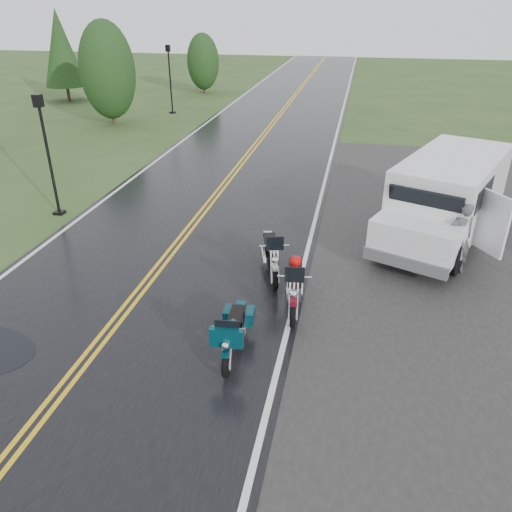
{
  "coord_description": "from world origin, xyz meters",
  "views": [
    {
      "loc": [
        4.92,
        -8.34,
        6.43
      ],
      "look_at": [
        2.8,
        2.0,
        1.0
      ],
      "focal_mm": 35.0,
      "sensor_mm": 36.0,
      "label": 1
    }
  ],
  "objects_px": {
    "person_at_van": "(459,239)",
    "lamp_post_near_left": "(49,157)",
    "motorcycle_teal": "(226,352)",
    "lamp_post_far_left": "(170,80)",
    "van_white": "(387,215)",
    "motorcycle_silver": "(275,267)",
    "motorcycle_red": "(293,301)"
  },
  "relations": [
    {
      "from": "motorcycle_red",
      "to": "motorcycle_silver",
      "type": "distance_m",
      "value": 1.59
    },
    {
      "from": "motorcycle_teal",
      "to": "lamp_post_near_left",
      "type": "relative_size",
      "value": 0.51
    },
    {
      "from": "person_at_van",
      "to": "lamp_post_near_left",
      "type": "xyz_separation_m",
      "value": [
        -12.41,
        1.66,
        0.98
      ]
    },
    {
      "from": "motorcycle_silver",
      "to": "lamp_post_far_left",
      "type": "distance_m",
      "value": 22.62
    },
    {
      "from": "motorcycle_silver",
      "to": "person_at_van",
      "type": "bearing_deg",
      "value": 6.95
    },
    {
      "from": "van_white",
      "to": "motorcycle_teal",
      "type": "bearing_deg",
      "value": -94.16
    },
    {
      "from": "motorcycle_teal",
      "to": "van_white",
      "type": "relative_size",
      "value": 0.32
    },
    {
      "from": "person_at_van",
      "to": "motorcycle_red",
      "type": "bearing_deg",
      "value": 16.27
    },
    {
      "from": "lamp_post_far_left",
      "to": "van_white",
      "type": "bearing_deg",
      "value": -54.39
    },
    {
      "from": "motorcycle_red",
      "to": "van_white",
      "type": "bearing_deg",
      "value": 57.47
    },
    {
      "from": "motorcycle_teal",
      "to": "person_at_van",
      "type": "xyz_separation_m",
      "value": [
        4.81,
        5.15,
        0.4
      ]
    },
    {
      "from": "person_at_van",
      "to": "lamp_post_far_left",
      "type": "distance_m",
      "value": 23.42
    },
    {
      "from": "motorcycle_silver",
      "to": "motorcycle_teal",
      "type": "bearing_deg",
      "value": -111.87
    },
    {
      "from": "person_at_van",
      "to": "lamp_post_near_left",
      "type": "height_order",
      "value": "lamp_post_near_left"
    },
    {
      "from": "person_at_van",
      "to": "lamp_post_far_left",
      "type": "xyz_separation_m",
      "value": [
        -14.48,
        18.37,
        1.05
      ]
    },
    {
      "from": "motorcycle_red",
      "to": "motorcycle_teal",
      "type": "bearing_deg",
      "value": -124.57
    },
    {
      "from": "motorcycle_silver",
      "to": "lamp_post_near_left",
      "type": "distance_m",
      "value": 8.8
    },
    {
      "from": "van_white",
      "to": "lamp_post_far_left",
      "type": "xyz_separation_m",
      "value": [
        -12.67,
        17.69,
        0.79
      ]
    },
    {
      "from": "motorcycle_teal",
      "to": "van_white",
      "type": "xyz_separation_m",
      "value": [
        3.0,
        5.83,
        0.65
      ]
    },
    {
      "from": "motorcycle_red",
      "to": "motorcycle_silver",
      "type": "bearing_deg",
      "value": 107.95
    },
    {
      "from": "person_at_van",
      "to": "motorcycle_silver",
      "type": "bearing_deg",
      "value": -2.14
    },
    {
      "from": "motorcycle_red",
      "to": "motorcycle_teal",
      "type": "height_order",
      "value": "motorcycle_red"
    },
    {
      "from": "motorcycle_silver",
      "to": "lamp_post_far_left",
      "type": "bearing_deg",
      "value": 100.73
    },
    {
      "from": "lamp_post_near_left",
      "to": "person_at_van",
      "type": "bearing_deg",
      "value": -7.61
    },
    {
      "from": "van_white",
      "to": "motorcycle_silver",
      "type": "bearing_deg",
      "value": -113.14
    },
    {
      "from": "motorcycle_red",
      "to": "lamp_post_near_left",
      "type": "distance_m",
      "value": 10.02
    },
    {
      "from": "motorcycle_silver",
      "to": "lamp_post_far_left",
      "type": "height_order",
      "value": "lamp_post_far_left"
    },
    {
      "from": "motorcycle_silver",
      "to": "person_at_van",
      "type": "height_order",
      "value": "person_at_van"
    },
    {
      "from": "motorcycle_teal",
      "to": "motorcycle_silver",
      "type": "bearing_deg",
      "value": 80.47
    },
    {
      "from": "lamp_post_near_left",
      "to": "lamp_post_far_left",
      "type": "xyz_separation_m",
      "value": [
        -2.07,
        16.71,
        0.07
      ]
    },
    {
      "from": "motorcycle_red",
      "to": "motorcycle_silver",
      "type": "relative_size",
      "value": 1.02
    },
    {
      "from": "motorcycle_teal",
      "to": "lamp_post_far_left",
      "type": "bearing_deg",
      "value": 109.04
    }
  ]
}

